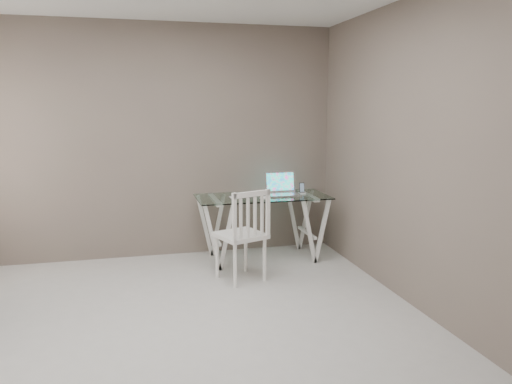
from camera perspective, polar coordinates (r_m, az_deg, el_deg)
The scene contains 7 objects.
room at distance 3.66m, azimuth -9.10°, elevation 8.92°, with size 4.50×4.52×2.71m.
desk at distance 5.78m, azimuth 0.72°, elevation -4.01°, with size 1.50×0.70×0.75m.
chair at distance 5.01m, azimuth -1.30°, elevation -4.50°, with size 0.56×0.56×0.95m.
laptop at distance 5.81m, azimuth 3.00°, elevation 0.34°, with size 0.36×0.30×0.26m.
keyboard at distance 5.62m, azimuth -1.77°, elevation -0.57°, with size 0.27×0.11×0.01m, color silver.
mouse at distance 5.48m, azimuth 1.01°, elevation -0.68°, with size 0.12×0.07×0.04m, color white.
phone_dock at distance 5.86m, azimuth 5.28°, elevation 0.15°, with size 0.07×0.07×0.13m.
Camera 1 is at (-0.39, -3.62, 1.77)m, focal length 35.00 mm.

